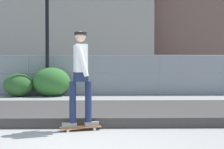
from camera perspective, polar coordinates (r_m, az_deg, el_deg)
ground_plane at (r=4.64m, az=-8.08°, el=-13.95°), size 120.00×120.00×0.00m
gravel_berm at (r=7.59m, az=-5.30°, el=-7.21°), size 11.10×3.34×0.21m
skateboard at (r=5.80m, az=-6.18°, el=-10.30°), size 0.82×0.39×0.07m
skater at (r=5.69m, az=-6.20°, el=0.50°), size 0.72×0.62×1.87m
chain_fence at (r=13.25m, az=-3.52°, el=-0.07°), size 18.08×0.06×1.85m
parked_car_near at (r=17.24m, az=-20.37°, el=-0.18°), size 4.41×1.97×1.66m
parked_car_mid at (r=16.08m, az=-0.68°, el=-0.20°), size 4.50×2.15×1.66m
library_building at (r=45.44m, az=-11.31°, el=13.67°), size 28.07×12.12×22.20m
office_block at (r=50.49m, az=15.09°, el=12.50°), size 19.23×14.01×22.42m
shrub_left at (r=13.24m, az=-17.88°, el=-2.00°), size 1.29×1.06×1.00m
shrub_center at (r=13.04m, az=-11.77°, el=-1.43°), size 1.64×1.34×1.26m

